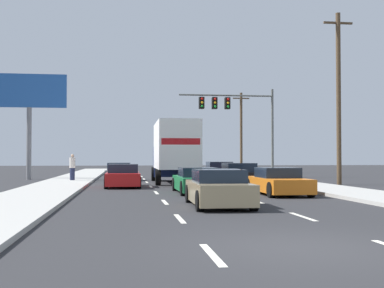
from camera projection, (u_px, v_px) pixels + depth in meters
name	position (u px, v px, depth m)	size (l,w,h in m)	color
ground_plane	(172.00, 182.00, 33.87)	(140.00, 140.00, 0.00)	#2B2B2D
sidewalk_right	(294.00, 184.00, 29.82)	(3.14, 80.00, 0.14)	#B2AFA8
sidewalk_left	(58.00, 186.00, 28.02)	(3.14, 80.00, 0.14)	#B2AFA8
lane_markings	(172.00, 182.00, 33.43)	(3.54, 62.00, 0.01)	silver
car_gray	(119.00, 172.00, 35.83)	(1.99, 4.55, 1.26)	slate
car_red	(123.00, 176.00, 27.79)	(1.93, 4.50, 1.27)	red
box_truck	(174.00, 149.00, 31.74)	(2.67, 8.78, 3.79)	white
car_green	(197.00, 181.00, 23.08)	(1.94, 4.45, 1.17)	#196B38
car_tan	(218.00, 189.00, 16.81)	(1.94, 4.19, 1.23)	tan
car_maroon	(219.00, 172.00, 36.26)	(2.00, 4.26, 1.33)	maroon
car_black	(239.00, 175.00, 29.34)	(2.05, 4.41, 1.31)	black
car_orange	(278.00, 182.00, 22.23)	(1.90, 4.63, 1.18)	orange
traffic_signal_mast	(231.00, 110.00, 41.35)	(7.90, 0.69, 7.31)	#595B56
utility_pole_mid	(339.00, 96.00, 30.27)	(1.80, 0.28, 10.34)	brown
utility_pole_far	(241.00, 131.00, 54.35)	(1.80, 0.28, 8.62)	brown
roadside_billboard	(29.00, 102.00, 37.15)	(5.36, 0.36, 7.80)	slate
pedestrian_near_corner	(72.00, 167.00, 33.24)	(0.38, 0.38, 1.72)	#1E233F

